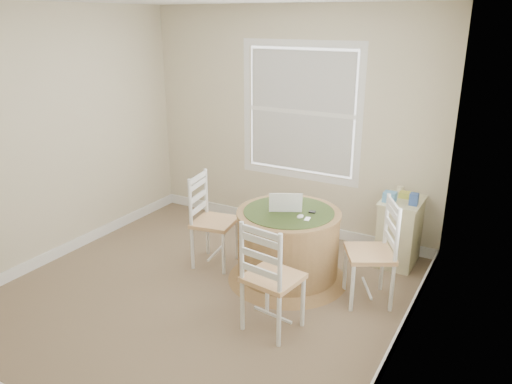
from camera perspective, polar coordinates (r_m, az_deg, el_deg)
The scene contains 14 objects.
room at distance 4.34m, azimuth -3.66°, elevation 3.83°, with size 3.64×3.64×2.64m.
round_table at distance 4.88m, azimuth 3.69°, elevation -5.76°, with size 1.18×1.18×0.72m.
chair_left at distance 5.14m, azimuth -4.76°, elevation -3.40°, with size 0.42×0.40×0.95m, color white, non-canonical shape.
chair_near at distance 4.09m, azimuth 1.97°, elevation -9.68°, with size 0.42×0.40×0.95m, color white, non-canonical shape.
chair_right at distance 4.58m, azimuth 12.87°, elevation -6.81°, with size 0.42×0.40×0.95m, color white, non-canonical shape.
laptop at distance 4.78m, azimuth 3.36°, elevation -1.69°, with size 0.40×0.39×0.22m.
mouse at distance 4.62m, azimuth 5.08°, elevation -2.80°, with size 0.06×0.09×0.03m, color white.
phone at distance 4.58m, azimuth 5.89°, elevation -3.15°, with size 0.04×0.09×0.02m, color #B7BABF.
keys at distance 4.73m, azimuth 6.44°, elevation -2.35°, with size 0.06×0.05×0.03m, color black.
corner_chest at distance 5.40m, azimuth 16.06°, elevation -4.34°, with size 0.40×0.53×0.71m.
tissue_box at distance 5.18m, azimuth 15.16°, elevation -0.53°, with size 0.12×0.12×0.10m, color #5796C8.
box_yellow at distance 5.32m, azimuth 16.84°, elevation -0.36°, with size 0.15×0.10×0.06m, color #CDCD48.
box_blue at distance 5.15m, azimuth 17.50°, elevation -0.74°, with size 0.08×0.08×0.12m, color #34559E.
cup_cream at distance 5.40m, azimuth 16.18°, elevation 0.13°, with size 0.07×0.07×0.09m, color beige.
Camera 1 is at (2.46, -3.33, 2.46)m, focal length 35.00 mm.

